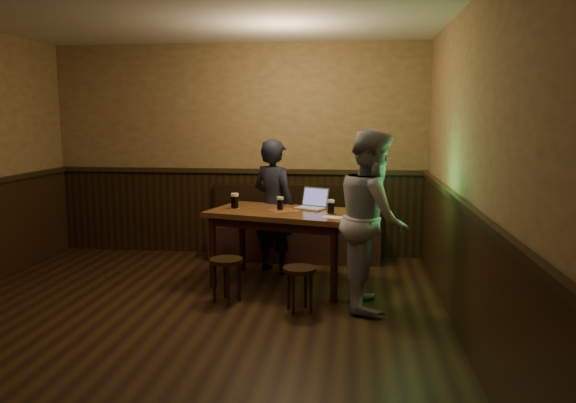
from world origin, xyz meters
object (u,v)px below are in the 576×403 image
(pub_table, at_px, (284,220))
(person_grey, at_px, (373,219))
(stool_left, at_px, (227,267))
(bench, at_px, (295,235))
(pint_left, at_px, (235,201))
(stool_right, at_px, (300,276))
(pint_mid, at_px, (280,204))
(pint_right, at_px, (331,207))
(person_suit, at_px, (274,206))
(laptop, at_px, (312,203))

(pub_table, distance_m, person_grey, 1.12)
(stool_left, bearing_deg, bench, 74.82)
(bench, bearing_deg, pint_left, -116.50)
(pint_left, distance_m, person_grey, 1.63)
(stool_right, bearing_deg, pint_left, 132.21)
(stool_left, bearing_deg, pub_table, 52.84)
(pint_mid, relative_size, person_grey, 0.09)
(pub_table, bearing_deg, stool_right, -57.68)
(stool_right, relative_size, person_grey, 0.25)
(pint_right, relative_size, person_suit, 0.10)
(bench, relative_size, stool_left, 4.93)
(laptop, distance_m, person_grey, 0.99)
(pint_left, bearing_deg, bench, 63.50)
(stool_left, distance_m, person_grey, 1.52)
(pint_left, bearing_deg, laptop, 7.37)
(bench, height_order, person_grey, person_grey)
(pint_right, xyz_separation_m, person_grey, (0.42, -0.42, -0.04))
(pint_left, height_order, pint_right, pint_left)
(bench, height_order, laptop, laptop)
(pub_table, height_order, person_suit, person_suit)
(pint_left, relative_size, person_suit, 0.11)
(stool_right, xyz_separation_m, pint_mid, (-0.30, 0.86, 0.56))
(bench, relative_size, pint_right, 14.32)
(bench, xyz_separation_m, pub_table, (0.00, -1.16, 0.41))
(laptop, bearing_deg, bench, 134.19)
(pint_mid, bearing_deg, stool_right, -70.69)
(laptop, bearing_deg, stool_right, -65.01)
(stool_left, distance_m, laptop, 1.26)
(person_suit, bearing_deg, pint_mid, 136.55)
(pint_left, bearing_deg, pub_table, -5.72)
(person_suit, bearing_deg, bench, -74.78)
(person_grey, bearing_deg, pub_table, 54.22)
(stool_right, bearing_deg, pub_table, 107.21)
(stool_right, height_order, person_suit, person_suit)
(stool_left, relative_size, pint_right, 2.90)
(pub_table, relative_size, pint_mid, 11.70)
(stool_right, distance_m, pint_right, 0.92)
(pub_table, bearing_deg, person_grey, -16.95)
(pint_mid, bearing_deg, bench, 88.05)
(stool_right, relative_size, laptop, 1.06)
(pub_table, height_order, pint_right, pint_right)
(person_grey, bearing_deg, stool_right, 106.50)
(pint_mid, distance_m, person_grey, 1.15)
(pint_left, bearing_deg, stool_right, -47.79)
(stool_left, bearing_deg, laptop, 45.75)
(bench, xyz_separation_m, person_suit, (-0.18, -0.64, 0.48))
(bench, distance_m, laptop, 1.19)
(laptop, relative_size, person_grey, 0.23)
(pint_right, distance_m, person_suit, 0.99)
(bench, distance_m, pint_mid, 1.30)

